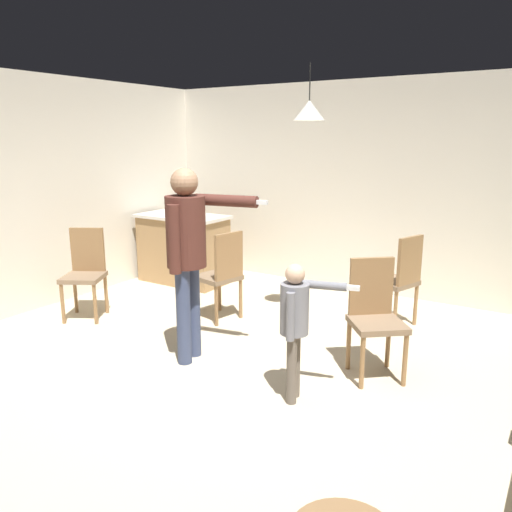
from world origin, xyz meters
TOP-DOWN VIEW (x-y plane):
  - ground at (0.00, 0.00)m, footprint 7.68×7.68m
  - wall_back at (0.00, 3.20)m, footprint 6.40×0.10m
  - kitchen_counter at (-2.45, 2.19)m, footprint 1.26×0.66m
  - person_adult at (-0.71, 0.24)m, footprint 0.80×0.61m
  - person_child at (0.44, 0.10)m, footprint 0.53×0.41m
  - dining_chair_by_counter at (-2.45, 0.51)m, footprint 0.57×0.57m
  - dining_chair_near_wall at (-1.08, 1.24)m, footprint 0.50×0.50m
  - dining_chair_centre_back at (0.79, 0.86)m, footprint 0.59×0.59m
  - dining_chair_spare at (0.62, 2.10)m, footprint 0.53×0.53m
  - ceiling_light_pendant at (-0.24, 1.60)m, footprint 0.32×0.32m

SIDE VIEW (x-z plane):
  - ground at x=0.00m, z-range 0.00..0.00m
  - kitchen_counter at x=-2.45m, z-range 0.00..0.95m
  - dining_chair_by_counter at x=-2.45m, z-range 0.05..1.05m
  - dining_chair_near_wall at x=-1.08m, z-range 0.05..1.05m
  - dining_chair_centre_back at x=0.79m, z-range 0.05..1.05m
  - dining_chair_spare at x=0.62m, z-range 0.05..1.05m
  - person_child at x=0.44m, z-range 0.13..1.22m
  - person_adult at x=-0.71m, z-range 0.21..1.95m
  - wall_back at x=0.00m, z-range 0.00..2.70m
  - ceiling_light_pendant at x=-0.24m, z-range 1.98..2.53m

